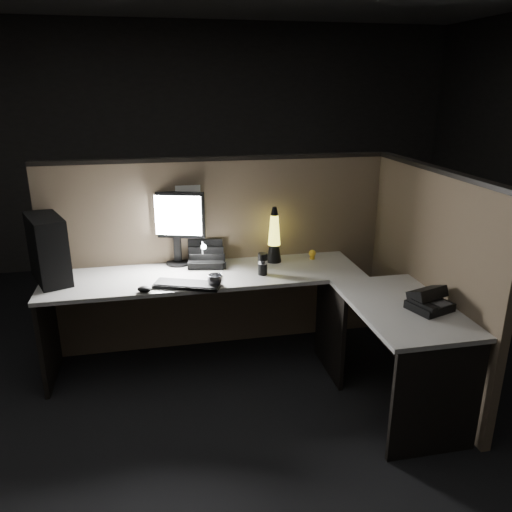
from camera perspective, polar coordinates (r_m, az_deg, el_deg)
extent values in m
plane|color=black|center=(3.49, -1.78, -16.67)|extent=(6.00, 6.00, 0.00)
plane|color=#282623|center=(5.86, -7.08, 12.10)|extent=(6.00, 0.00, 6.00)
cube|color=brown|center=(3.97, -4.20, 0.06)|extent=(2.66, 0.06, 1.50)
cube|color=brown|center=(3.64, 18.90, -2.72)|extent=(0.06, 1.66, 1.50)
cube|color=#B0ADA7|center=(3.66, -5.83, -2.25)|extent=(2.30, 0.60, 0.03)
cube|color=#B0ADA7|center=(3.26, 16.38, -5.68)|extent=(0.60, 1.00, 0.03)
cube|color=black|center=(3.88, -22.66, -8.34)|extent=(0.03, 0.55, 0.70)
cube|color=black|center=(3.08, 19.95, -15.46)|extent=(0.55, 0.03, 0.70)
cube|color=black|center=(3.72, 8.45, -8.15)|extent=(0.03, 0.55, 0.70)
cube|color=black|center=(3.73, -22.69, 0.76)|extent=(0.35, 0.48, 0.46)
cylinder|color=black|center=(3.88, -8.85, -0.76)|extent=(0.19, 0.19, 0.02)
cube|color=black|center=(3.87, -8.94, 0.88)|extent=(0.06, 0.05, 0.21)
cube|color=black|center=(3.79, -9.14, 4.65)|extent=(0.42, 0.16, 0.35)
cube|color=white|center=(3.77, -9.13, 4.58)|extent=(0.37, 0.12, 0.30)
cube|color=black|center=(3.44, -7.86, -3.29)|extent=(0.48, 0.30, 0.02)
ellipsoid|color=black|center=(3.40, -12.61, -3.71)|extent=(0.12, 0.10, 0.04)
cube|color=silver|center=(3.83, -6.09, -0.83)|extent=(0.04, 0.04, 0.03)
cylinder|color=silver|center=(3.80, -6.14, 0.49)|extent=(0.01, 0.01, 0.16)
cylinder|color=silver|center=(3.73, -6.10, 1.40)|extent=(0.01, 0.11, 0.01)
sphere|color=white|center=(3.67, -6.00, 1.05)|extent=(0.04, 0.04, 0.04)
cube|color=black|center=(3.82, -5.64, -0.64)|extent=(0.31, 0.28, 0.05)
cube|color=black|center=(3.77, -5.60, -0.22)|extent=(0.26, 0.07, 0.10)
cube|color=black|center=(3.87, -5.81, 0.93)|extent=(0.26, 0.07, 0.18)
cone|color=black|center=(3.87, 2.07, 0.34)|extent=(0.12, 0.12, 0.14)
cone|color=yellow|center=(3.81, 2.10, 2.98)|extent=(0.10, 0.10, 0.23)
sphere|color=brown|center=(3.84, 2.09, 1.92)|extent=(0.05, 0.05, 0.05)
sphere|color=brown|center=(3.81, 2.10, 3.14)|extent=(0.03, 0.03, 0.03)
cone|color=black|center=(3.78, 2.13, 5.15)|extent=(0.06, 0.06, 0.06)
cylinder|color=black|center=(3.60, 0.76, -0.91)|extent=(0.07, 0.07, 0.16)
imported|color=#B7B7BE|center=(3.40, -4.66, -2.84)|extent=(0.11, 0.11, 0.09)
sphere|color=yellow|center=(3.95, 6.46, 0.31)|extent=(0.06, 0.06, 0.06)
cube|color=white|center=(3.80, -7.73, 6.03)|extent=(0.19, 0.00, 0.27)
cube|color=black|center=(3.24, 19.22, -5.39)|extent=(0.28, 0.26, 0.05)
cube|color=black|center=(3.25, 18.99, -4.14)|extent=(0.26, 0.20, 0.11)
cube|color=black|center=(3.15, 18.63, -5.39)|extent=(0.10, 0.18, 0.04)
cube|color=#3F3F42|center=(3.23, 20.32, -5.04)|extent=(0.13, 0.13, 0.00)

